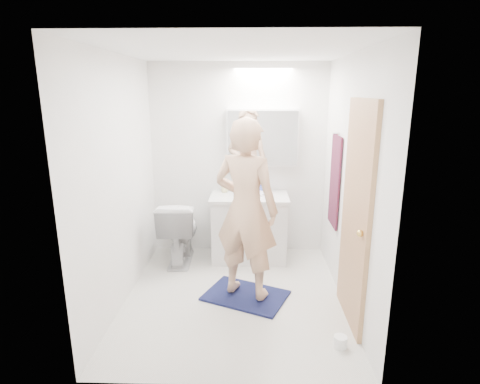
{
  "coord_description": "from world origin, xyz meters",
  "views": [
    {
      "loc": [
        0.16,
        -3.58,
        2.06
      ],
      "look_at": [
        0.05,
        0.25,
        1.05
      ],
      "focal_mm": 28.88,
      "sensor_mm": 36.0,
      "label": 1
    }
  ],
  "objects_px": {
    "vanity_cabinet": "(249,229)",
    "toilet": "(179,231)",
    "medicine_cabinet": "(262,138)",
    "soap_bottle_a": "(225,184)",
    "toilet_paper_roll": "(340,342)",
    "soap_bottle_b": "(237,185)",
    "person": "(246,210)",
    "toothbrush_cup": "(262,189)"
  },
  "relations": [
    {
      "from": "soap_bottle_a",
      "to": "toilet_paper_roll",
      "type": "xyz_separation_m",
      "value": [
        1.08,
        -1.91,
        -0.88
      ]
    },
    {
      "from": "toilet",
      "to": "soap_bottle_a",
      "type": "distance_m",
      "value": 0.81
    },
    {
      "from": "medicine_cabinet",
      "to": "soap_bottle_a",
      "type": "relative_size",
      "value": 4.01
    },
    {
      "from": "medicine_cabinet",
      "to": "soap_bottle_b",
      "type": "xyz_separation_m",
      "value": [
        -0.31,
        -0.03,
        -0.6
      ]
    },
    {
      "from": "vanity_cabinet",
      "to": "toilet_paper_roll",
      "type": "distance_m",
      "value": 1.95
    },
    {
      "from": "vanity_cabinet",
      "to": "toilet",
      "type": "height_order",
      "value": "toilet"
    },
    {
      "from": "soap_bottle_a",
      "to": "toilet_paper_roll",
      "type": "height_order",
      "value": "soap_bottle_a"
    },
    {
      "from": "soap_bottle_b",
      "to": "toothbrush_cup",
      "type": "height_order",
      "value": "soap_bottle_b"
    },
    {
      "from": "toilet_paper_roll",
      "to": "toilet",
      "type": "bearing_deg",
      "value": 134.62
    },
    {
      "from": "person",
      "to": "soap_bottle_b",
      "type": "xyz_separation_m",
      "value": [
        -0.13,
        1.15,
        -0.04
      ]
    },
    {
      "from": "vanity_cabinet",
      "to": "soap_bottle_b",
      "type": "xyz_separation_m",
      "value": [
        -0.16,
        0.18,
        0.51
      ]
    },
    {
      "from": "vanity_cabinet",
      "to": "toothbrush_cup",
      "type": "height_order",
      "value": "toothbrush_cup"
    },
    {
      "from": "soap_bottle_a",
      "to": "toilet",
      "type": "bearing_deg",
      "value": -154.04
    },
    {
      "from": "toilet",
      "to": "person",
      "type": "relative_size",
      "value": 0.44
    },
    {
      "from": "medicine_cabinet",
      "to": "person",
      "type": "height_order",
      "value": "medicine_cabinet"
    },
    {
      "from": "medicine_cabinet",
      "to": "toilet_paper_roll",
      "type": "distance_m",
      "value": 2.52
    },
    {
      "from": "toilet",
      "to": "vanity_cabinet",
      "type": "bearing_deg",
      "value": -173.79
    },
    {
      "from": "toilet",
      "to": "toilet_paper_roll",
      "type": "height_order",
      "value": "toilet"
    },
    {
      "from": "medicine_cabinet",
      "to": "soap_bottle_b",
      "type": "height_order",
      "value": "medicine_cabinet"
    },
    {
      "from": "vanity_cabinet",
      "to": "medicine_cabinet",
      "type": "xyz_separation_m",
      "value": [
        0.16,
        0.21,
        1.11
      ]
    },
    {
      "from": "soap_bottle_b",
      "to": "medicine_cabinet",
      "type": "bearing_deg",
      "value": 5.47
    },
    {
      "from": "soap_bottle_b",
      "to": "toilet_paper_roll",
      "type": "bearing_deg",
      "value": -64.55
    },
    {
      "from": "toothbrush_cup",
      "to": "person",
      "type": "bearing_deg",
      "value": -99.53
    },
    {
      "from": "medicine_cabinet",
      "to": "person",
      "type": "relative_size",
      "value": 0.49
    },
    {
      "from": "medicine_cabinet",
      "to": "toilet",
      "type": "height_order",
      "value": "medicine_cabinet"
    },
    {
      "from": "soap_bottle_a",
      "to": "soap_bottle_b",
      "type": "bearing_deg",
      "value": 10.93
    },
    {
      "from": "toilet",
      "to": "toilet_paper_roll",
      "type": "distance_m",
      "value": 2.33
    },
    {
      "from": "medicine_cabinet",
      "to": "toilet",
      "type": "bearing_deg",
      "value": -162.21
    },
    {
      "from": "person",
      "to": "toilet_paper_roll",
      "type": "distance_m",
      "value": 1.43
    },
    {
      "from": "soap_bottle_b",
      "to": "toilet_paper_roll",
      "type": "relative_size",
      "value": 1.48
    },
    {
      "from": "vanity_cabinet",
      "to": "person",
      "type": "relative_size",
      "value": 0.5
    },
    {
      "from": "toilet",
      "to": "person",
      "type": "distance_m",
      "value": 1.31
    },
    {
      "from": "toilet_paper_roll",
      "to": "toothbrush_cup",
      "type": "bearing_deg",
      "value": 107.49
    },
    {
      "from": "soap_bottle_b",
      "to": "person",
      "type": "bearing_deg",
      "value": -83.65
    },
    {
      "from": "vanity_cabinet",
      "to": "soap_bottle_b",
      "type": "distance_m",
      "value": 0.56
    },
    {
      "from": "medicine_cabinet",
      "to": "soap_bottle_a",
      "type": "xyz_separation_m",
      "value": [
        -0.47,
        -0.06,
        -0.57
      ]
    },
    {
      "from": "vanity_cabinet",
      "to": "toothbrush_cup",
      "type": "bearing_deg",
      "value": 44.88
    },
    {
      "from": "soap_bottle_a",
      "to": "vanity_cabinet",
      "type": "bearing_deg",
      "value": -25.64
    },
    {
      "from": "medicine_cabinet",
      "to": "person",
      "type": "xyz_separation_m",
      "value": [
        -0.19,
        -1.18,
        -0.56
      ]
    },
    {
      "from": "medicine_cabinet",
      "to": "vanity_cabinet",
      "type": "bearing_deg",
      "value": -126.6
    },
    {
      "from": "toilet_paper_roll",
      "to": "soap_bottle_a",
      "type": "bearing_deg",
      "value": 119.45
    },
    {
      "from": "soap_bottle_a",
      "to": "toilet_paper_roll",
      "type": "distance_m",
      "value": 2.36
    }
  ]
}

